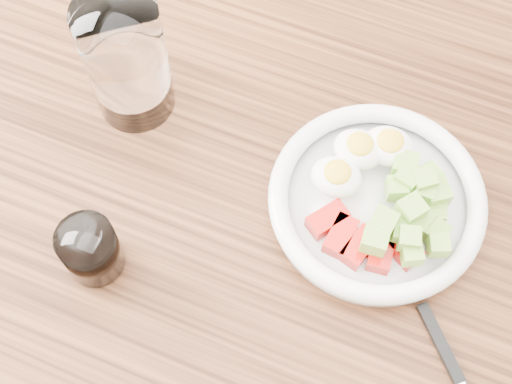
% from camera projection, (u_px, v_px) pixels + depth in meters
% --- Properties ---
extents(ground, '(4.00, 4.00, 0.00)m').
position_uv_depth(ground, '(259.00, 361.00, 1.47)').
color(ground, brown).
rests_on(ground, ground).
extents(dining_table, '(1.50, 0.90, 0.77)m').
position_uv_depth(dining_table, '(260.00, 247.00, 0.86)').
color(dining_table, brown).
rests_on(dining_table, ground).
extents(bowl, '(0.23, 0.23, 0.06)m').
position_uv_depth(bowl, '(378.00, 199.00, 0.76)').
color(bowl, white).
rests_on(bowl, dining_table).
extents(fork, '(0.13, 0.14, 0.01)m').
position_uv_depth(fork, '(451.00, 366.00, 0.70)').
color(fork, black).
rests_on(fork, dining_table).
extents(water_glass, '(0.09, 0.09, 0.16)m').
position_uv_depth(water_glass, '(126.00, 61.00, 0.76)').
color(water_glass, white).
rests_on(water_glass, dining_table).
extents(coffee_glass, '(0.06, 0.06, 0.07)m').
position_uv_depth(coffee_glass, '(91.00, 250.00, 0.72)').
color(coffee_glass, white).
rests_on(coffee_glass, dining_table).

